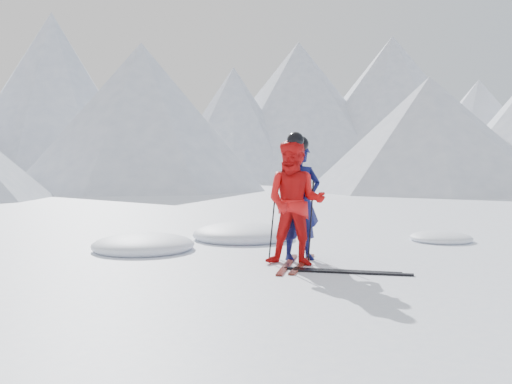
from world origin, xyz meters
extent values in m
plane|color=white|center=(0.00, 0.00, 0.00)|extent=(160.00, 160.00, 0.00)
cone|color=#B2BCD1|center=(-11.51, 40.48, 7.17)|extent=(23.96, 23.96, 14.35)
cone|color=#B2BCD1|center=(-5.08, 51.27, 5.96)|extent=(17.69, 17.69, 11.93)
cone|color=#B2BCD1|center=(4.51, 43.52, 5.42)|extent=(19.63, 19.63, 10.85)
cone|color=#B2BCD1|center=(11.74, 46.25, 7.07)|extent=(23.31, 23.31, 14.15)
cone|color=#B2BCD1|center=(21.49, 44.84, 7.44)|extent=(28.94, 28.94, 14.88)
cone|color=silver|center=(31.93, 45.34, 5.38)|extent=(24.45, 24.45, 10.76)
cone|color=#B2BCD1|center=(12.00, 20.00, 3.25)|extent=(14.00, 14.00, 6.50)
cone|color=#B2BCD1|center=(-4.00, 26.00, 4.50)|extent=(16.00, 16.00, 9.00)
imported|color=#0B0F47|center=(-1.26, 0.15, 0.96)|extent=(0.77, 0.57, 1.91)
imported|color=red|center=(-1.47, -0.28, 0.97)|extent=(1.17, 1.07, 1.95)
cylinder|color=black|center=(-1.56, 0.30, 0.64)|extent=(0.13, 0.09, 1.27)
cylinder|color=black|center=(-1.01, 0.40, 0.64)|extent=(0.13, 0.08, 1.27)
cylinder|color=black|center=(-1.77, -0.03, 0.65)|extent=(0.13, 0.10, 1.30)
cylinder|color=black|center=(-1.17, -0.13, 0.65)|extent=(0.13, 0.09, 1.30)
cube|color=black|center=(-1.59, -0.28, 0.01)|extent=(0.75, 1.60, 0.03)
cube|color=black|center=(-1.35, -0.28, 0.01)|extent=(0.85, 1.56, 0.03)
cube|color=black|center=(-0.94, -0.93, 0.01)|extent=(1.58, 0.80, 0.03)
cube|color=black|center=(-0.84, -1.08, 0.01)|extent=(1.60, 0.75, 0.03)
ellipsoid|color=white|center=(-3.79, 1.67, 0.00)|extent=(1.86, 1.86, 0.41)
ellipsoid|color=white|center=(2.14, 1.65, 0.00)|extent=(1.24, 1.24, 0.27)
ellipsoid|color=white|center=(-1.76, 2.74, 0.00)|extent=(2.11, 2.11, 0.46)
camera|label=1|loc=(-3.70, -8.33, 1.57)|focal=38.00mm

